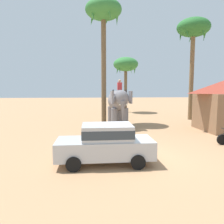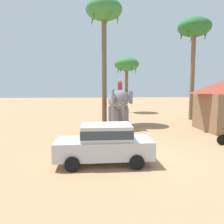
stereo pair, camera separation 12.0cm
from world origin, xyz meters
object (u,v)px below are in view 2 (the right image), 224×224
palm_tree_behind_elephant (194,31)px  car_sedan_foreground (105,142)px  palm_tree_near_hut (104,15)px  palm_tree_left_of_road (127,66)px  elephant_with_mahout (118,103)px

palm_tree_behind_elephant → car_sedan_foreground: bearing=-126.8°
palm_tree_behind_elephant → palm_tree_near_hut: palm_tree_near_hut is taller
palm_tree_behind_elephant → palm_tree_near_hut: (-8.84, -1.46, 0.84)m
palm_tree_left_of_road → elephant_with_mahout: bearing=-101.3°
palm_tree_near_hut → palm_tree_left_of_road: (3.24, 8.72, -3.48)m
car_sedan_foreground → palm_tree_near_hut: bearing=87.8°
palm_tree_behind_elephant → palm_tree_left_of_road: (-5.59, 7.26, -2.64)m
car_sedan_foreground → palm_tree_behind_elephant: 17.27m
elephant_with_mahout → palm_tree_left_of_road: size_ratio=0.55×
palm_tree_near_hut → palm_tree_left_of_road: 9.93m
elephant_with_mahout → car_sedan_foreground: bearing=-99.6°
car_sedan_foreground → palm_tree_near_hut: 13.88m
elephant_with_mahout → palm_tree_near_hut: (-1.10, 1.99, 7.54)m
elephant_with_mahout → palm_tree_behind_elephant: palm_tree_behind_elephant is taller
elephant_with_mahout → palm_tree_left_of_road: 11.65m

